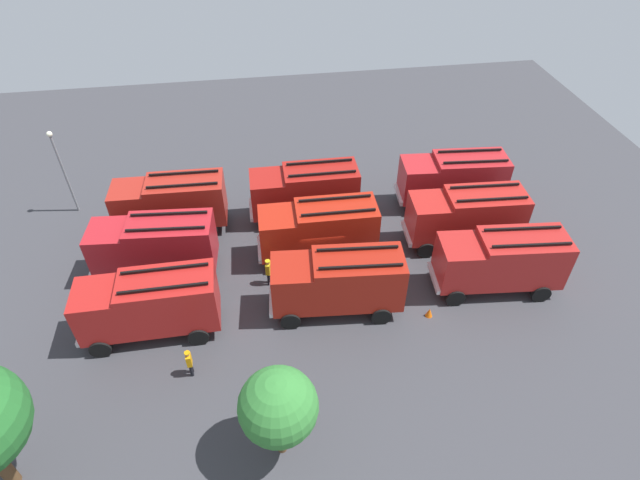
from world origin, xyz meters
TOP-DOWN VIEW (x-y plane):
  - ground_plane at (0.00, 0.00)m, footprint 55.92×55.92m
  - fire_truck_0 at (-9.82, -4.18)m, footprint 7.37×3.23m
  - fire_truck_1 at (0.35, -4.25)m, footprint 7.23×2.83m
  - fire_truck_2 at (9.02, -4.31)m, footprint 7.28×2.95m
  - fire_truck_3 at (-9.20, -0.08)m, footprint 7.33×3.11m
  - fire_truck_4 at (0.05, -0.17)m, footprint 7.25×2.87m
  - fire_truck_5 at (9.68, -0.23)m, footprint 7.37×3.23m
  - fire_truck_6 at (-9.64, 4.09)m, footprint 7.39×3.28m
  - fire_truck_7 at (-0.32, 4.33)m, footprint 7.38×3.24m
  - fire_truck_8 at (9.52, 4.44)m, footprint 7.22×2.80m
  - firefighter_0 at (7.58, 7.49)m, footprint 0.28×0.43m
  - firefighter_1 at (3.30, 1.82)m, footprint 0.36×0.47m
  - tree_0 at (3.54, 12.06)m, footprint 3.26×3.26m
  - traffic_cone_0 at (-5.22, 5.67)m, footprint 0.40×0.40m
  - traffic_cone_1 at (0.81, -7.26)m, footprint 0.40×0.40m
  - traffic_cone_2 at (8.41, 1.77)m, footprint 0.44×0.44m
  - lamppost at (15.89, -7.32)m, footprint 0.36×0.36m

SIDE VIEW (x-z plane):
  - ground_plane at x=0.00m, z-range 0.00..0.00m
  - traffic_cone_0 at x=-5.22m, z-range 0.00..0.56m
  - traffic_cone_1 at x=0.81m, z-range 0.00..0.57m
  - traffic_cone_2 at x=8.41m, z-range 0.00..0.63m
  - firefighter_0 at x=7.58m, z-range 0.10..1.81m
  - firefighter_1 at x=3.30m, z-range 0.12..1.95m
  - fire_truck_0 at x=-9.82m, z-range 0.21..4.09m
  - fire_truck_1 at x=0.35m, z-range 0.21..4.09m
  - fire_truck_2 at x=9.02m, z-range 0.21..4.09m
  - fire_truck_3 at x=-9.20m, z-range 0.21..4.09m
  - fire_truck_4 at x=0.05m, z-range 0.21..4.09m
  - fire_truck_5 at x=9.68m, z-range 0.21..4.09m
  - fire_truck_6 at x=-9.64m, z-range 0.21..4.09m
  - fire_truck_7 at x=-0.32m, z-range 0.21..4.09m
  - fire_truck_8 at x=9.52m, z-range 0.21..4.09m
  - tree_0 at x=3.54m, z-range 0.87..5.93m
  - lamppost at x=15.89m, z-range 0.56..6.67m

